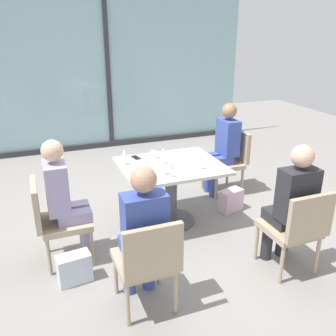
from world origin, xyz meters
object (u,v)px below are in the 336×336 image
at_px(wine_glass_0, 145,162).
at_px(handbag_1, 74,268).
at_px(wine_glass_4, 124,153).
at_px(handbag_0, 231,200).
at_px(chair_side_end, 55,217).
at_px(dining_table_main, 171,180).
at_px(coffee_cup, 154,155).
at_px(person_side_end, 64,196).
at_px(person_front_right, 292,201).
at_px(cell_phone_on_table, 136,158).
at_px(wine_glass_5, 163,152).
at_px(wine_glass_2, 163,163).
at_px(person_front_left, 143,230).
at_px(chair_front_left, 148,260).
at_px(wine_glass_3, 170,165).
at_px(chair_far_right, 230,158).
at_px(wine_glass_1, 201,158).
at_px(person_far_right, 223,145).
at_px(chair_front_right, 297,226).

distance_m(wine_glass_0, handbag_1, 1.27).
xyz_separation_m(wine_glass_4, handbag_0, (1.30, -0.20, -0.72)).
xyz_separation_m(chair_side_end, wine_glass_4, (0.84, 0.54, 0.37)).
relative_size(dining_table_main, coffee_cup, 12.65).
xyz_separation_m(person_side_end, person_front_right, (1.94, -0.86, 0.00)).
distance_m(person_front_right, cell_phone_on_table, 1.87).
distance_m(wine_glass_5, handbag_0, 1.14).
bearing_deg(wine_glass_2, person_front_left, -118.87).
bearing_deg(chair_front_left, wine_glass_5, 65.19).
bearing_deg(wine_glass_0, person_side_end, -167.80).
distance_m(chair_front_left, wine_glass_4, 1.57).
bearing_deg(wine_glass_3, wine_glass_4, 123.62).
xyz_separation_m(chair_far_right, handbag_1, (-2.30, -1.25, -0.36)).
xyz_separation_m(dining_table_main, person_front_left, (-0.71, -1.21, 0.16)).
bearing_deg(wine_glass_0, wine_glass_1, -7.75).
height_order(person_far_right, person_front_left, same).
relative_size(chair_side_end, wine_glass_5, 4.70).
bearing_deg(chair_front_right, wine_glass_5, 119.25).
bearing_deg(wine_glass_0, person_front_left, -108.93).
xyz_separation_m(wine_glass_2, wine_glass_5, (0.12, 0.33, 0.00)).
distance_m(person_front_right, wine_glass_2, 1.32).
distance_m(person_side_end, person_front_right, 2.12).
bearing_deg(handbag_1, dining_table_main, 23.73).
relative_size(chair_front_right, handbag_1, 2.90).
distance_m(chair_far_right, person_front_right, 1.78).
bearing_deg(chair_front_right, person_far_right, 82.29).
xyz_separation_m(chair_far_right, person_side_end, (-2.30, -0.87, 0.20)).
bearing_deg(cell_phone_on_table, person_side_end, -154.54).
xyz_separation_m(chair_far_right, wine_glass_3, (-1.22, -0.86, 0.37)).
bearing_deg(coffee_cup, wine_glass_5, -76.18).
bearing_deg(wine_glass_2, person_front_right, -46.84).
bearing_deg(chair_front_right, person_front_right, 90.00).
height_order(wine_glass_1, wine_glass_5, same).
height_order(wine_glass_0, wine_glass_1, same).
bearing_deg(wine_glass_4, wine_glass_1, -30.17).
relative_size(chair_front_right, handbag_0, 2.90).
relative_size(chair_far_right, wine_glass_2, 4.70).
bearing_deg(wine_glass_0, chair_far_right, 25.62).
height_order(chair_front_left, person_front_left, person_front_left).
relative_size(chair_front_right, wine_glass_3, 4.70).
bearing_deg(wine_glass_1, chair_front_left, -131.89).
relative_size(dining_table_main, chair_far_right, 1.31).
relative_size(dining_table_main, person_front_left, 0.90).
height_order(person_side_end, person_front_left, same).
bearing_deg(cell_phone_on_table, chair_front_left, -115.80).
bearing_deg(dining_table_main, wine_glass_0, -155.56).
height_order(dining_table_main, cell_phone_on_table, cell_phone_on_table).
height_order(chair_side_end, chair_front_right, same).
relative_size(coffee_cup, cell_phone_on_table, 0.62).
bearing_deg(wine_glass_3, wine_glass_0, 139.88).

